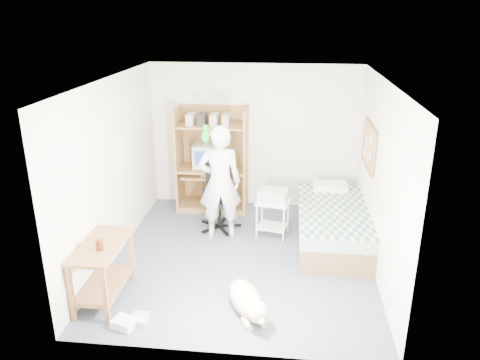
{
  "coord_description": "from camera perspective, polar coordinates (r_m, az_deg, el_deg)",
  "views": [
    {
      "loc": [
        0.6,
        -5.87,
        3.34
      ],
      "look_at": [
        -0.07,
        0.34,
        1.05
      ],
      "focal_mm": 35.0,
      "sensor_mm": 36.0,
      "label": 1
    }
  ],
  "objects": [
    {
      "name": "floor",
      "position": [
        6.78,
        0.29,
        -9.37
      ],
      "size": [
        4.0,
        4.0,
        0.0
      ],
      "primitive_type": "plane",
      "color": "#474E60",
      "rests_on": "ground"
    },
    {
      "name": "wall_back",
      "position": [
        8.16,
        1.77,
        5.3
      ],
      "size": [
        3.6,
        0.02,
        2.5
      ],
      "primitive_type": "cube",
      "color": "silver",
      "rests_on": "floor"
    },
    {
      "name": "wall_right",
      "position": [
        6.34,
        16.71,
        0.02
      ],
      "size": [
        0.02,
        4.0,
        2.5
      ],
      "primitive_type": "cube",
      "color": "silver",
      "rests_on": "floor"
    },
    {
      "name": "wall_left",
      "position": [
        6.68,
        -15.24,
        1.17
      ],
      "size": [
        0.02,
        4.0,
        2.5
      ],
      "primitive_type": "cube",
      "color": "silver",
      "rests_on": "floor"
    },
    {
      "name": "ceiling",
      "position": [
        5.96,
        0.34,
        12.04
      ],
      "size": [
        3.6,
        4.0,
        0.02
      ],
      "primitive_type": "cube",
      "color": "white",
      "rests_on": "wall_back"
    },
    {
      "name": "computer_hutch",
      "position": [
        8.12,
        -3.35,
        2.03
      ],
      "size": [
        1.2,
        0.63,
        1.8
      ],
      "color": "olive",
      "rests_on": "floor"
    },
    {
      "name": "bed",
      "position": [
        7.2,
        11.21,
        -5.35
      ],
      "size": [
        1.02,
        2.02,
        0.66
      ],
      "color": "brown",
      "rests_on": "floor"
    },
    {
      "name": "side_desk",
      "position": [
        5.88,
        -16.41,
        -9.74
      ],
      "size": [
        0.5,
        1.0,
        0.75
      ],
      "color": "brown",
      "rests_on": "floor"
    },
    {
      "name": "corkboard",
      "position": [
        7.12,
        15.45,
        4.02
      ],
      "size": [
        0.04,
        0.94,
        0.66
      ],
      "color": "#9F7347",
      "rests_on": "wall_right"
    },
    {
      "name": "office_chair",
      "position": [
        7.51,
        -2.52,
        -3.1
      ],
      "size": [
        0.6,
        0.6,
        1.06
      ],
      "rotation": [
        0.0,
        0.0,
        0.18
      ],
      "color": "black",
      "rests_on": "floor"
    },
    {
      "name": "person",
      "position": [
        7.03,
        -2.47,
        -0.32
      ],
      "size": [
        0.71,
        0.53,
        1.77
      ],
      "primitive_type": "imported",
      "rotation": [
        0.0,
        0.0,
        3.32
      ],
      "color": "silver",
      "rests_on": "floor"
    },
    {
      "name": "parrot",
      "position": [
        6.85,
        -4.2,
        5.53
      ],
      "size": [
        0.13,
        0.23,
        0.36
      ],
      "rotation": [
        0.0,
        0.0,
        0.18
      ],
      "color": "#189115",
      "rests_on": "person"
    },
    {
      "name": "dog",
      "position": [
        5.58,
        0.91,
        -14.48
      ],
      "size": [
        0.6,
        0.97,
        0.39
      ],
      "rotation": [
        0.0,
        0.0,
        0.43
      ],
      "color": "tan",
      "rests_on": "floor"
    },
    {
      "name": "printer_cart",
      "position": [
        7.26,
        4.01,
        -3.96
      ],
      "size": [
        0.54,
        0.47,
        0.58
      ],
      "rotation": [
        0.0,
        0.0,
        -0.19
      ],
      "color": "white",
      "rests_on": "floor"
    },
    {
      "name": "printer",
      "position": [
        7.15,
        4.06,
        -1.88
      ],
      "size": [
        0.47,
        0.39,
        0.18
      ],
      "primitive_type": "cube",
      "rotation": [
        0.0,
        0.0,
        -0.19
      ],
      "color": "#B4B4AF",
      "rests_on": "printer_cart"
    },
    {
      "name": "crt_monitor",
      "position": [
        8.1,
        -4.29,
        3.08
      ],
      "size": [
        0.48,
        0.5,
        0.4
      ],
      "rotation": [
        0.0,
        0.0,
        0.15
      ],
      "color": "beige",
      "rests_on": "computer_hutch"
    },
    {
      "name": "keyboard",
      "position": [
        8.01,
        -3.17,
        0.65
      ],
      "size": [
        0.46,
        0.2,
        0.03
      ],
      "primitive_type": "cube",
      "rotation": [
        0.0,
        0.0,
        0.1
      ],
      "color": "beige",
      "rests_on": "computer_hutch"
    },
    {
      "name": "pencil_cup",
      "position": [
        7.99,
        -1.11,
        1.76
      ],
      "size": [
        0.08,
        0.08,
        0.12
      ],
      "primitive_type": "cylinder",
      "color": "yellow",
      "rests_on": "computer_hutch"
    },
    {
      "name": "drink_glass",
      "position": [
        5.6,
        -16.75,
        -7.63
      ],
      "size": [
        0.08,
        0.08,
        0.12
      ],
      "primitive_type": "cylinder",
      "color": "#43180A",
      "rests_on": "side_desk"
    },
    {
      "name": "floor_box_a",
      "position": [
        5.59,
        -13.94,
        -16.59
      ],
      "size": [
        0.3,
        0.27,
        0.1
      ],
      "primitive_type": "cube",
      "rotation": [
        0.0,
        0.0,
        -0.32
      ],
      "color": "silver",
      "rests_on": "floor"
    },
    {
      "name": "floor_box_b",
      "position": [
        5.63,
        -12.17,
        -16.27
      ],
      "size": [
        0.19,
        0.23,
        0.08
      ],
      "primitive_type": "cube",
      "rotation": [
        0.0,
        0.0,
        -0.04
      ],
      "color": "#A8A7A3",
      "rests_on": "floor"
    }
  ]
}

